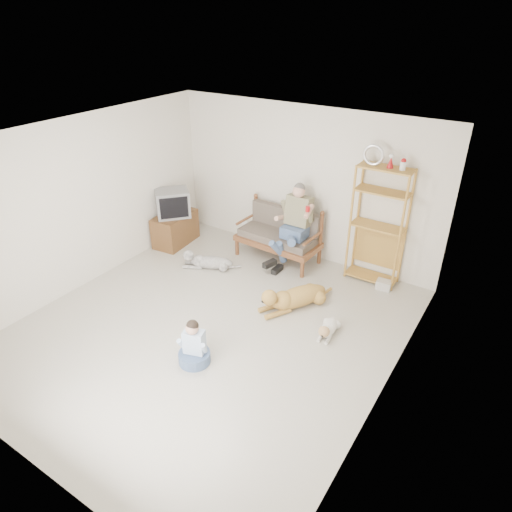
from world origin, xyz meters
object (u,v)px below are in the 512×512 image
Objects in this scene: tv_stand at (175,229)px; golden_retriever at (293,297)px; loveseat at (280,233)px; etagere at (378,225)px.

tv_stand is 0.74× the size of golden_retriever.
loveseat is 1.62m from golden_retriever.
tv_stand is at bearing -168.20° from etagere.
golden_retriever is at bearing -18.09° from tv_stand.
etagere is 2.42× the size of tv_stand.
loveseat is 0.67× the size of etagere.
golden_retriever is (2.97, -0.67, -0.13)m from tv_stand.
loveseat is 1.20× the size of golden_retriever.
etagere is at bearing 6.45° from tv_stand.
tv_stand reaches higher than golden_retriever.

